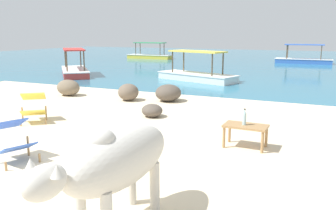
{
  "coord_description": "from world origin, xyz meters",
  "views": [
    {
      "loc": [
        3.52,
        -3.69,
        2.07
      ],
      "look_at": [
        0.49,
        3.0,
        0.55
      ],
      "focal_mm": 37.47,
      "sensor_mm": 36.0,
      "label": 1
    }
  ],
  "objects_px": {
    "bottle": "(244,118)",
    "boat_yellow": "(150,55)",
    "cow": "(116,160)",
    "boat_red": "(75,70)",
    "boat_blue": "(303,59)",
    "deck_chair_near": "(33,105)",
    "deck_chair_far": "(12,138)",
    "boat_white": "(197,74)",
    "low_bench_table": "(246,129)"
  },
  "relations": [
    {
      "from": "boat_yellow",
      "to": "boat_white",
      "type": "relative_size",
      "value": 0.96
    },
    {
      "from": "deck_chair_far",
      "to": "boat_red",
      "type": "height_order",
      "value": "boat_red"
    },
    {
      "from": "cow",
      "to": "boat_red",
      "type": "relative_size",
      "value": 0.58
    },
    {
      "from": "bottle",
      "to": "boat_red",
      "type": "distance_m",
      "value": 12.59
    },
    {
      "from": "low_bench_table",
      "to": "deck_chair_far",
      "type": "distance_m",
      "value": 3.94
    },
    {
      "from": "boat_yellow",
      "to": "boat_blue",
      "type": "distance_m",
      "value": 11.56
    },
    {
      "from": "cow",
      "to": "deck_chair_far",
      "type": "xyz_separation_m",
      "value": [
        -2.6,
        0.98,
        -0.36
      ]
    },
    {
      "from": "boat_yellow",
      "to": "boat_white",
      "type": "xyz_separation_m",
      "value": [
        7.92,
        -10.88,
        0.0
      ]
    },
    {
      "from": "bottle",
      "to": "boat_blue",
      "type": "xyz_separation_m",
      "value": [
        -0.24,
        19.52,
        -0.28
      ]
    },
    {
      "from": "boat_blue",
      "to": "deck_chair_far",
      "type": "bearing_deg",
      "value": -98.92
    },
    {
      "from": "cow",
      "to": "deck_chair_far",
      "type": "bearing_deg",
      "value": -106.21
    },
    {
      "from": "cow",
      "to": "bottle",
      "type": "distance_m",
      "value": 3.25
    },
    {
      "from": "boat_yellow",
      "to": "boat_white",
      "type": "bearing_deg",
      "value": 125.22
    },
    {
      "from": "low_bench_table",
      "to": "bottle",
      "type": "xyz_separation_m",
      "value": [
        -0.03,
        -0.01,
        0.19
      ]
    },
    {
      "from": "bottle",
      "to": "boat_yellow",
      "type": "bearing_deg",
      "value": 121.6
    },
    {
      "from": "boat_blue",
      "to": "boat_white",
      "type": "xyz_separation_m",
      "value": [
        -3.64,
        -11.23,
        0.0
      ]
    },
    {
      "from": "deck_chair_near",
      "to": "boat_red",
      "type": "relative_size",
      "value": 0.27
    },
    {
      "from": "cow",
      "to": "boat_white",
      "type": "xyz_separation_m",
      "value": [
        -3.24,
        11.47,
        -0.5
      ]
    },
    {
      "from": "cow",
      "to": "bottle",
      "type": "xyz_separation_m",
      "value": [
        0.64,
        3.18,
        -0.21
      ]
    },
    {
      "from": "deck_chair_far",
      "to": "boat_blue",
      "type": "distance_m",
      "value": 21.93
    },
    {
      "from": "boat_red",
      "to": "bottle",
      "type": "bearing_deg",
      "value": 10.38
    },
    {
      "from": "low_bench_table",
      "to": "boat_blue",
      "type": "xyz_separation_m",
      "value": [
        -0.27,
        19.52,
        -0.1
      ]
    },
    {
      "from": "low_bench_table",
      "to": "boat_white",
      "type": "xyz_separation_m",
      "value": [
        -3.91,
        8.28,
        -0.1
      ]
    },
    {
      "from": "low_bench_table",
      "to": "boat_red",
      "type": "distance_m",
      "value": 12.61
    },
    {
      "from": "low_bench_table",
      "to": "boat_white",
      "type": "relative_size",
      "value": 0.2
    },
    {
      "from": "boat_red",
      "to": "boat_yellow",
      "type": "distance_m",
      "value": 11.65
    },
    {
      "from": "bottle",
      "to": "deck_chair_near",
      "type": "xyz_separation_m",
      "value": [
        -4.85,
        -0.14,
        -0.15
      ]
    },
    {
      "from": "low_bench_table",
      "to": "boat_blue",
      "type": "distance_m",
      "value": 19.52
    },
    {
      "from": "boat_red",
      "to": "boat_blue",
      "type": "xyz_separation_m",
      "value": [
        9.75,
        11.87,
        0.0
      ]
    },
    {
      "from": "boat_blue",
      "to": "boat_yellow",
      "type": "bearing_deg",
      "value": -179.32
    },
    {
      "from": "cow",
      "to": "deck_chair_near",
      "type": "bearing_deg",
      "value": -121.35
    },
    {
      "from": "deck_chair_near",
      "to": "boat_yellow",
      "type": "xyz_separation_m",
      "value": [
        -6.95,
        19.31,
        -0.13
      ]
    },
    {
      "from": "cow",
      "to": "deck_chair_far",
      "type": "height_order",
      "value": "cow"
    },
    {
      "from": "bottle",
      "to": "deck_chair_far",
      "type": "height_order",
      "value": "bottle"
    },
    {
      "from": "boat_red",
      "to": "boat_white",
      "type": "distance_m",
      "value": 6.15
    },
    {
      "from": "boat_red",
      "to": "boat_yellow",
      "type": "bearing_deg",
      "value": 146.7
    },
    {
      "from": "cow",
      "to": "boat_yellow",
      "type": "relative_size",
      "value": 0.55
    },
    {
      "from": "deck_chair_near",
      "to": "boat_yellow",
      "type": "distance_m",
      "value": 20.52
    },
    {
      "from": "bottle",
      "to": "deck_chair_near",
      "type": "bearing_deg",
      "value": -178.37
    },
    {
      "from": "cow",
      "to": "boat_yellow",
      "type": "height_order",
      "value": "boat_yellow"
    },
    {
      "from": "deck_chair_near",
      "to": "boat_yellow",
      "type": "bearing_deg",
      "value": 159.33
    },
    {
      "from": "deck_chair_far",
      "to": "boat_white",
      "type": "distance_m",
      "value": 10.51
    },
    {
      "from": "cow",
      "to": "deck_chair_far",
      "type": "distance_m",
      "value": 2.8
    },
    {
      "from": "cow",
      "to": "deck_chair_far",
      "type": "relative_size",
      "value": 2.22
    },
    {
      "from": "bottle",
      "to": "boat_blue",
      "type": "height_order",
      "value": "boat_blue"
    },
    {
      "from": "deck_chair_far",
      "to": "boat_blue",
      "type": "xyz_separation_m",
      "value": [
        2.99,
        21.72,
        -0.13
      ]
    },
    {
      "from": "bottle",
      "to": "boat_yellow",
      "type": "height_order",
      "value": "boat_yellow"
    },
    {
      "from": "low_bench_table",
      "to": "boat_white",
      "type": "distance_m",
      "value": 9.16
    },
    {
      "from": "low_bench_table",
      "to": "deck_chair_far",
      "type": "height_order",
      "value": "deck_chair_far"
    },
    {
      "from": "boat_white",
      "to": "boat_red",
      "type": "bearing_deg",
      "value": 24.35
    }
  ]
}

